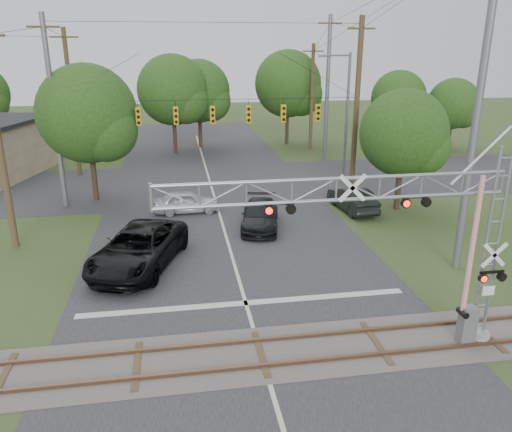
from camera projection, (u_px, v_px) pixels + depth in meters
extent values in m
plane|color=#334520|center=(273.00, 394.00, 14.57)|extent=(160.00, 160.00, 0.00)
cube|color=#242426|center=(232.00, 258.00, 23.91)|extent=(14.00, 90.00, 0.02)
cube|color=#242426|center=(210.00, 183.00, 36.98)|extent=(90.00, 12.00, 0.02)
cube|color=#49453F|center=(261.00, 354.00, 16.43)|extent=(90.00, 3.20, 0.05)
cube|color=brown|center=(265.00, 365.00, 15.73)|extent=(90.00, 0.12, 0.14)
cube|color=brown|center=(257.00, 340.00, 17.08)|extent=(90.00, 0.12, 0.14)
cylinder|color=gray|center=(477.00, 336.00, 17.26)|extent=(0.85, 0.85, 0.28)
cube|color=silver|center=(488.00, 291.00, 16.39)|extent=(0.42, 0.03, 0.33)
cube|color=slate|center=(467.00, 326.00, 16.82)|extent=(0.52, 0.42, 1.41)
cube|color=red|center=(472.00, 247.00, 15.86)|extent=(0.13, 0.08, 4.71)
cylinder|color=slate|center=(54.00, 115.00, 29.94)|extent=(0.32, 0.32, 11.50)
cylinder|color=#3F2D1D|center=(356.00, 109.00, 32.85)|extent=(0.36, 0.36, 11.50)
cylinder|color=black|center=(212.00, 100.00, 31.16)|extent=(19.00, 0.03, 0.03)
cube|color=orange|center=(100.00, 117.00, 30.42)|extent=(0.30, 0.30, 1.10)
cube|color=orange|center=(139.00, 117.00, 30.77)|extent=(0.30, 0.30, 1.10)
cube|color=orange|center=(176.00, 116.00, 31.12)|extent=(0.30, 0.30, 1.10)
cube|color=orange|center=(213.00, 115.00, 31.47)|extent=(0.30, 0.30, 1.10)
cube|color=orange|center=(248.00, 114.00, 31.82)|extent=(0.30, 0.30, 1.10)
cube|color=orange|center=(283.00, 113.00, 32.17)|extent=(0.30, 0.30, 1.10)
cube|color=orange|center=(318.00, 113.00, 32.51)|extent=(0.30, 0.30, 1.10)
imported|color=black|center=(139.00, 248.00, 22.74)|extent=(4.97, 7.16, 1.82)
imported|color=black|center=(260.00, 215.00, 27.80)|extent=(2.92, 5.16, 1.41)
imported|color=#B5B7BD|center=(186.00, 201.00, 30.38)|extent=(4.07, 1.83, 1.36)
imported|color=black|center=(352.00, 199.00, 30.69)|extent=(2.01, 4.59, 1.47)
cylinder|color=slate|center=(347.00, 117.00, 37.49)|extent=(0.21, 0.21, 9.23)
cylinder|color=slate|center=(337.00, 55.00, 35.91)|extent=(2.05, 0.12, 0.12)
cube|color=slate|center=(323.00, 56.00, 35.77)|extent=(0.62, 0.26, 0.15)
cylinder|color=#3F2D1D|center=(72.00, 104.00, 37.77)|extent=(0.34, 0.34, 10.99)
cube|color=#3F2D1D|center=(64.00, 37.00, 36.23)|extent=(2.00, 0.12, 0.12)
cylinder|color=slate|center=(327.00, 90.00, 42.76)|extent=(0.34, 0.34, 12.15)
cube|color=#3F2D1D|center=(330.00, 23.00, 41.02)|extent=(2.00, 0.12, 0.12)
cylinder|color=slate|center=(478.00, 109.00, 20.64)|extent=(0.34, 0.34, 14.38)
cylinder|color=#3F2D1D|center=(312.00, 98.00, 47.57)|extent=(0.34, 0.34, 9.92)
cube|color=#3F2D1D|center=(313.00, 51.00, 46.19)|extent=(2.00, 0.12, 0.12)
cylinder|color=#352618|center=(81.00, 135.00, 48.07)|extent=(0.36, 0.36, 3.16)
sphere|color=#1C4012|center=(78.00, 104.00, 47.14)|extent=(4.88, 4.88, 4.88)
cylinder|color=#352618|center=(93.00, 170.00, 32.37)|extent=(0.36, 0.36, 4.01)
sphere|color=#1C4012|center=(87.00, 114.00, 31.20)|extent=(6.19, 6.19, 6.19)
cylinder|color=#352618|center=(175.00, 131.00, 46.88)|extent=(0.36, 0.36, 4.16)
sphere|color=#1C4012|center=(172.00, 90.00, 45.66)|extent=(6.43, 6.43, 6.43)
cylinder|color=#352618|center=(200.00, 128.00, 49.62)|extent=(0.36, 0.36, 3.92)
sphere|color=#1C4012|center=(199.00, 91.00, 48.47)|extent=(6.06, 6.06, 6.06)
cylinder|color=#352618|center=(287.00, 123.00, 51.31)|extent=(0.36, 0.36, 4.31)
sphere|color=#1C4012|center=(288.00, 84.00, 50.05)|extent=(6.66, 6.66, 6.66)
cylinder|color=#352618|center=(399.00, 183.00, 30.69)|extent=(0.36, 0.36, 3.38)
sphere|color=#1C4012|center=(403.00, 133.00, 29.70)|extent=(5.22, 5.22, 5.22)
cylinder|color=#352618|center=(396.00, 130.00, 49.76)|extent=(0.36, 0.36, 3.45)
sphere|color=#1C4012|center=(398.00, 98.00, 48.75)|extent=(5.33, 5.33, 5.33)
cylinder|color=#352618|center=(449.00, 133.00, 48.87)|extent=(0.36, 0.36, 3.14)
sphere|color=#1C4012|center=(453.00, 104.00, 47.95)|extent=(4.85, 4.85, 4.85)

